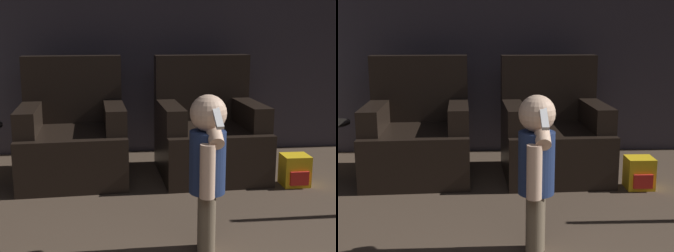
# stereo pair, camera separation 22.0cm
# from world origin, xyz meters

# --- Properties ---
(wall_back) EXTENTS (8.40, 0.05, 2.60)m
(wall_back) POSITION_xyz_m (0.00, 4.50, 1.30)
(wall_back) COLOR #3D3842
(wall_back) RESTS_ON ground_plane
(armchair_left) EXTENTS (0.89, 0.91, 0.99)m
(armchair_left) POSITION_xyz_m (-0.81, 3.71, 0.33)
(armchair_left) COLOR black
(armchair_left) RESTS_ON ground_plane
(armchair_right) EXTENTS (0.88, 0.90, 0.99)m
(armchair_right) POSITION_xyz_m (0.32, 3.71, 0.33)
(armchair_right) COLOR black
(armchair_right) RESTS_ON ground_plane
(person_toddler) EXTENTS (0.20, 0.35, 0.89)m
(person_toddler) POSITION_xyz_m (0.04, 2.23, 0.53)
(person_toddler) COLOR brown
(person_toddler) RESTS_ON ground_plane
(toy_backpack) EXTENTS (0.21, 0.21, 0.25)m
(toy_backpack) POSITION_xyz_m (0.95, 3.30, 0.12)
(toy_backpack) COLOR yellow
(toy_backpack) RESTS_ON ground_plane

